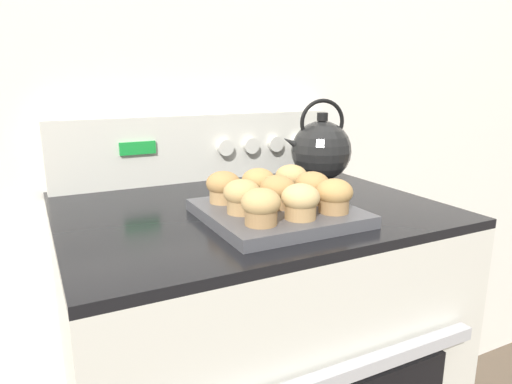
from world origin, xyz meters
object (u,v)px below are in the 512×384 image
at_px(muffin_r0_c0, 261,206).
at_px(muffin_r0_c2, 334,195).
at_px(muffin_r2_c1, 258,183).
at_px(muffin_r2_c2, 291,179).
at_px(muffin_r0_c1, 301,201).
at_px(muffin_r1_c2, 312,187).
at_px(muffin_pan, 277,213).
at_px(tea_kettle, 321,150).
at_px(muffin_r2_c0, 223,187).
at_px(muffin_r1_c0, 242,196).
at_px(muffin_r1_c1, 278,191).

distance_m(muffin_r0_c0, muffin_r0_c2, 0.15).
xyz_separation_m(muffin_r0_c0, muffin_r2_c1, (0.07, 0.15, 0.00)).
relative_size(muffin_r0_c0, muffin_r2_c2, 1.00).
distance_m(muffin_r0_c1, muffin_r1_c2, 0.11).
bearing_deg(muffin_pan, muffin_r0_c1, -89.31).
relative_size(muffin_r0_c2, tea_kettle, 0.32).
bearing_deg(muffin_r0_c1, muffin_r2_c0, 116.05).
bearing_deg(muffin_r2_c1, muffin_r0_c1, -89.02).
distance_m(muffin_r0_c2, muffin_r2_c2, 0.15).
height_order(muffin_r0_c1, muffin_r1_c2, same).
xyz_separation_m(muffin_r0_c1, muffin_r1_c2, (0.07, 0.08, 0.00)).
relative_size(muffin_r0_c0, muffin_r1_c2, 1.00).
relative_size(muffin_r0_c1, tea_kettle, 0.32).
relative_size(muffin_r1_c0, muffin_r1_c1, 1.00).
bearing_deg(muffin_r1_c0, muffin_r2_c1, 46.60).
relative_size(muffin_pan, muffin_r1_c0, 4.03).
relative_size(muffin_r1_c2, muffin_r2_c2, 1.00).
height_order(muffin_r0_c2, muffin_r2_c1, same).
distance_m(muffin_r1_c1, muffin_r1_c2, 0.07).
height_order(muffin_r1_c0, muffin_r1_c1, same).
height_order(muffin_r1_c1, muffin_r1_c2, same).
bearing_deg(muffin_pan, muffin_r0_c0, -134.05).
height_order(muffin_r0_c0, muffin_r1_c0, same).
bearing_deg(muffin_r1_c0, muffin_r1_c1, 1.76).
height_order(muffin_r0_c0, tea_kettle, tea_kettle).
bearing_deg(tea_kettle, muffin_pan, -137.61).
bearing_deg(muffin_r0_c0, muffin_r1_c1, 45.89).
height_order(muffin_r0_c0, muffin_r2_c2, same).
bearing_deg(muffin_r1_c0, muffin_r2_c0, 91.28).
height_order(muffin_r0_c0, muffin_r1_c2, same).
relative_size(muffin_r0_c1, muffin_r2_c0, 1.00).
distance_m(muffin_r1_c1, muffin_r2_c1, 0.07).
bearing_deg(muffin_r0_c0, muffin_pan, 45.95).
bearing_deg(muffin_r0_c2, muffin_pan, 135.63).
height_order(muffin_r1_c0, muffin_r2_c1, same).
bearing_deg(muffin_r2_c0, muffin_r0_c0, -89.42).
height_order(muffin_r2_c0, muffin_r2_c1, same).
relative_size(muffin_r1_c0, tea_kettle, 0.32).
xyz_separation_m(muffin_r0_c1, muffin_r1_c0, (-0.08, 0.08, 0.00)).
bearing_deg(muffin_r2_c0, muffin_r2_c2, -0.52).
bearing_deg(muffin_r2_c0, tea_kettle, 25.28).
bearing_deg(muffin_r2_c1, tea_kettle, 31.90).
distance_m(muffin_r0_c1, muffin_r1_c1, 0.08).
bearing_deg(muffin_r1_c0, muffin_r0_c2, -25.54).
height_order(muffin_r0_c2, muffin_r1_c2, same).
height_order(muffin_r2_c0, tea_kettle, tea_kettle).
relative_size(muffin_r0_c2, muffin_r1_c1, 1.00).
bearing_deg(muffin_pan, tea_kettle, 42.39).
bearing_deg(muffin_pan, muffin_r0_c2, -44.37).
xyz_separation_m(muffin_r2_c2, tea_kettle, (0.18, 0.16, 0.03)).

